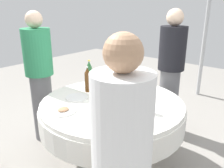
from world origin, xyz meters
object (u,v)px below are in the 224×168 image
at_px(wine_glass_near, 129,82).
at_px(person_near, 40,76).
at_px(chair_north, 123,82).
at_px(bottle_amber_west, 116,72).
at_px(person_east, 121,166).
at_px(wine_glass_rear, 148,103).
at_px(bottle_clear_north, 125,99).
at_px(plate_left, 146,95).
at_px(bottle_green_mid, 89,73).
at_px(bottle_brown_east, 88,80).
at_px(plate_inner, 63,111).
at_px(bottle_green_far, 108,94).
at_px(dining_table, 112,114).
at_px(plate_south, 77,97).
at_px(bottle_brown_near, 138,117).
at_px(bottle_clear_rear, 128,86).
at_px(person_far, 171,71).

relative_size(wine_glass_near, person_near, 0.10).
bearing_deg(wine_glass_near, chair_north, -139.08).
relative_size(bottle_amber_west, person_east, 0.19).
xyz_separation_m(bottle_amber_west, wine_glass_rear, (0.51, 0.79, -0.04)).
height_order(bottle_clear_north, person_east, person_east).
distance_m(bottle_amber_west, plate_left, 0.61).
height_order(bottle_green_mid, plate_left, bottle_green_mid).
xyz_separation_m(bottle_brown_east, wine_glass_near, (-0.32, 0.36, -0.02)).
relative_size(bottle_amber_west, plate_inner, 1.25).
relative_size(bottle_brown_east, bottle_clear_north, 1.03).
bearing_deg(bottle_green_far, person_east, 44.96).
distance_m(dining_table, plate_inner, 0.55).
bearing_deg(plate_left, bottle_clear_north, 6.31).
distance_m(plate_inner, person_near, 0.89).
bearing_deg(plate_left, plate_south, -46.06).
bearing_deg(bottle_amber_west, bottle_brown_near, 46.35).
xyz_separation_m(plate_left, chair_north, (-0.76, -0.89, -0.23)).
xyz_separation_m(bottle_clear_rear, plate_left, (-0.17, 0.13, -0.12)).
xyz_separation_m(bottle_brown_near, bottle_clear_rear, (-0.54, -0.50, -0.01)).
relative_size(bottle_green_far, plate_left, 1.29).
bearing_deg(bottle_green_mid, dining_table, 67.16).
xyz_separation_m(bottle_clear_rear, person_far, (-0.85, 0.07, -0.00)).
bearing_deg(person_east, dining_table, -90.00).
relative_size(wine_glass_rear, person_east, 0.09).
bearing_deg(chair_north, plate_south, -106.86).
height_order(bottle_green_far, bottle_amber_west, bottle_amber_west).
height_order(bottle_green_far, bottle_green_mid, bottle_green_mid).
distance_m(bottle_brown_east, bottle_brown_near, 1.04).
bearing_deg(plate_south, bottle_clear_north, 95.68).
bearing_deg(bottle_green_far, plate_inner, -29.75).
height_order(bottle_green_mid, bottle_brown_near, bottle_green_mid).
bearing_deg(wine_glass_rear, bottle_green_far, -73.45).
xyz_separation_m(dining_table, person_near, (0.18, -1.01, 0.26)).
distance_m(plate_inner, person_far, 1.56).
bearing_deg(bottle_green_mid, plate_south, 28.75).
xyz_separation_m(dining_table, person_far, (-1.03, 0.14, 0.27)).
height_order(bottle_green_mid, bottle_clear_north, bottle_green_mid).
height_order(dining_table, wine_glass_near, wine_glass_near).
distance_m(wine_glass_rear, plate_left, 0.41).
relative_size(dining_table, bottle_clear_north, 5.27).
height_order(plate_inner, person_near, person_near).
xyz_separation_m(bottle_brown_east, plate_left, (-0.31, 0.60, -0.13)).
distance_m(bottle_green_far, wine_glass_rear, 0.41).
bearing_deg(plate_inner, person_near, -110.37).
bearing_deg(wine_glass_rear, wine_glass_near, -126.35).
height_order(dining_table, person_east, person_east).
bearing_deg(chair_north, bottle_clear_north, -84.30).
xyz_separation_m(bottle_brown_near, wine_glass_rear, (-0.38, -0.14, -0.05)).
bearing_deg(wine_glass_near, person_near, -60.70).
bearing_deg(person_east, plate_left, -106.99).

